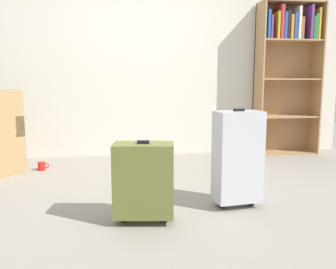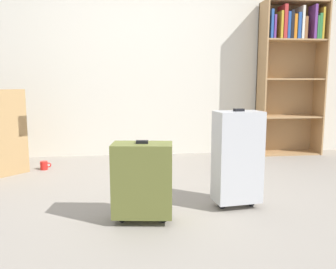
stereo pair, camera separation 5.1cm
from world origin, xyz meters
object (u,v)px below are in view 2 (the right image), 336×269
at_px(bookshelf, 291,64).
at_px(suitcase_olive, 142,180).
at_px(mug, 44,165).
at_px(suitcase_silver, 237,157).

height_order(bookshelf, suitcase_olive, bookshelf).
distance_m(mug, suitcase_silver, 2.29).
distance_m(bookshelf, suitcase_olive, 3.13).
relative_size(mug, suitcase_olive, 0.21).
height_order(bookshelf, mug, bookshelf).
xyz_separation_m(mug, suitcase_olive, (1.02, -1.62, 0.26)).
bearing_deg(suitcase_olive, suitcase_silver, 15.37).
xyz_separation_m(bookshelf, suitcase_silver, (-1.34, -1.94, -0.81)).
bearing_deg(suitcase_olive, bookshelf, 45.86).
distance_m(bookshelf, suitcase_silver, 2.50).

